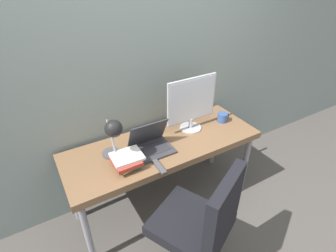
% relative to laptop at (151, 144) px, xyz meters
% --- Properties ---
extents(ground_plane, '(12.00, 12.00, 0.00)m').
position_rel_laptop_xyz_m(ground_plane, '(0.14, -0.28, -0.78)').
color(ground_plane, '#514C47').
extents(wall_back, '(8.00, 0.05, 2.60)m').
position_rel_laptop_xyz_m(wall_back, '(0.14, 0.40, 0.52)').
color(wall_back, gray).
rests_on(wall_back, ground_plane).
extents(desk, '(1.70, 0.62, 0.73)m').
position_rel_laptop_xyz_m(desk, '(0.14, 0.03, -0.12)').
color(desk, brown).
rests_on(desk, ground_plane).
extents(laptop, '(0.33, 0.26, 0.25)m').
position_rel_laptop_xyz_m(laptop, '(0.00, 0.00, 0.00)').
color(laptop, '#38383D').
rests_on(laptop, desk).
extents(monitor, '(0.49, 0.20, 0.50)m').
position_rel_laptop_xyz_m(monitor, '(0.47, 0.10, 0.21)').
color(monitor, '#B7B7BC').
rests_on(monitor, desk).
extents(desk_lamp, '(0.15, 0.28, 0.39)m').
position_rel_laptop_xyz_m(desk_lamp, '(-0.30, -0.02, 0.22)').
color(desk_lamp, '#4C4C51').
rests_on(desk_lamp, desk).
extents(office_chair, '(0.64, 0.66, 1.01)m').
position_rel_laptop_xyz_m(office_chair, '(0.03, -0.69, -0.22)').
color(office_chair, black).
rests_on(office_chair, ground_plane).
extents(book_stack, '(0.23, 0.22, 0.10)m').
position_rel_laptop_xyz_m(book_stack, '(-0.25, -0.10, 0.00)').
color(book_stack, '#286B47').
rests_on(book_stack, desk).
extents(tv_remote, '(0.04, 0.17, 0.02)m').
position_rel_laptop_xyz_m(tv_remote, '(-0.05, -0.24, -0.04)').
color(tv_remote, '#4C4C51').
rests_on(tv_remote, desk).
extents(mug, '(0.14, 0.10, 0.09)m').
position_rel_laptop_xyz_m(mug, '(0.81, 0.05, -0.01)').
color(mug, '#385693').
rests_on(mug, desk).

